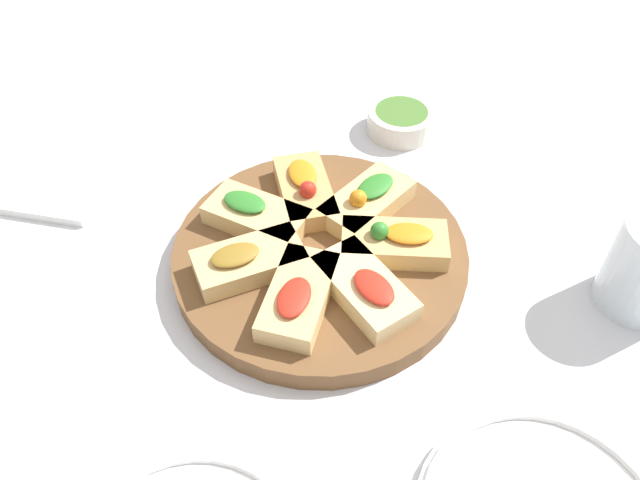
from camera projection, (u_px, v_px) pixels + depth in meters
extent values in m
plane|color=silver|center=(320.00, 263.00, 0.67)|extent=(3.00, 3.00, 0.00)
cylinder|color=brown|center=(320.00, 255.00, 0.66)|extent=(0.31, 0.31, 0.02)
cube|color=tan|center=(394.00, 243.00, 0.64)|extent=(0.12, 0.07, 0.02)
ellipsoid|color=orange|center=(409.00, 233.00, 0.63)|extent=(0.05, 0.04, 0.01)
sphere|color=#2D7A28|center=(380.00, 231.00, 0.63)|extent=(0.02, 0.02, 0.02)
cube|color=#DBB775|center=(367.00, 202.00, 0.69)|extent=(0.12, 0.11, 0.02)
ellipsoid|color=#2D7A28|center=(375.00, 186.00, 0.68)|extent=(0.06, 0.06, 0.01)
sphere|color=orange|center=(358.00, 199.00, 0.67)|extent=(0.02, 0.02, 0.02)
cube|color=tan|center=(305.00, 191.00, 0.70)|extent=(0.07, 0.12, 0.02)
ellipsoid|color=orange|center=(302.00, 173.00, 0.70)|extent=(0.04, 0.05, 0.01)
sphere|color=red|center=(308.00, 190.00, 0.68)|extent=(0.02, 0.02, 0.02)
cube|color=#DBB775|center=(257.00, 216.00, 0.67)|extent=(0.12, 0.10, 0.02)
ellipsoid|color=#2D7A28|center=(245.00, 202.00, 0.66)|extent=(0.06, 0.05, 0.01)
cube|color=#DBB775|center=(249.00, 261.00, 0.63)|extent=(0.12, 0.09, 0.02)
ellipsoid|color=olive|center=(235.00, 255.00, 0.61)|extent=(0.06, 0.04, 0.01)
cube|color=#DBB775|center=(299.00, 296.00, 0.60)|extent=(0.09, 0.12, 0.02)
ellipsoid|color=red|center=(294.00, 297.00, 0.58)|extent=(0.04, 0.06, 0.01)
cube|color=#E5C689|center=(364.00, 288.00, 0.60)|extent=(0.10, 0.12, 0.02)
ellipsoid|color=red|center=(374.00, 287.00, 0.58)|extent=(0.05, 0.06, 0.01)
cube|color=white|center=(57.00, 190.00, 0.75)|extent=(0.14, 0.12, 0.01)
cylinder|color=silver|center=(401.00, 121.00, 0.82)|extent=(0.09, 0.09, 0.03)
cylinder|color=#4C7A33|center=(402.00, 113.00, 0.81)|extent=(0.07, 0.07, 0.01)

